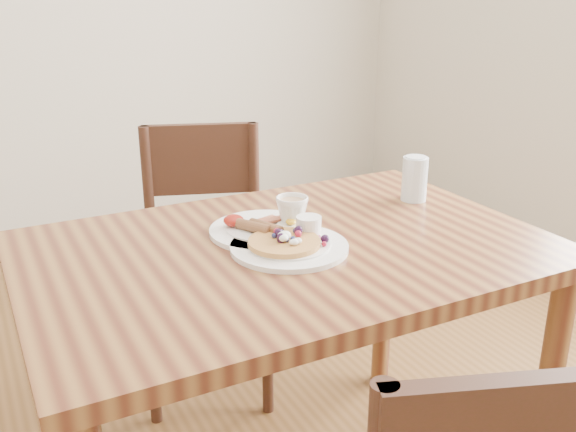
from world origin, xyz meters
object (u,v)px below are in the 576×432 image
object	(u,v)px
pancake_plate	(290,243)
chair_far	(205,247)
dining_table	(288,283)
breakfast_plate	(264,229)
water_glass	(415,179)
teacup_saucer	(292,215)

from	to	relation	value
pancake_plate	chair_far	bearing A→B (deg)	86.92
dining_table	chair_far	world-z (taller)	chair_far
pancake_plate	breakfast_plate	xyz separation A→B (m)	(-0.01, 0.12, -0.00)
water_glass	breakfast_plate	bearing A→B (deg)	-175.78
chair_far	teacup_saucer	world-z (taller)	chair_far
water_glass	chair_far	bearing A→B (deg)	129.22
dining_table	chair_far	distance (m)	0.67
pancake_plate	teacup_saucer	size ratio (longest dim) A/B	1.93
pancake_plate	water_glass	distance (m)	0.49
dining_table	water_glass	size ratio (longest dim) A/B	9.82
teacup_saucer	chair_far	bearing A→B (deg)	92.71
pancake_plate	water_glass	world-z (taller)	water_glass
chair_far	teacup_saucer	distance (m)	0.64
pancake_plate	breakfast_plate	world-z (taller)	pancake_plate
dining_table	breakfast_plate	xyz separation A→B (m)	(-0.02, 0.09, 0.11)
dining_table	breakfast_plate	size ratio (longest dim) A/B	4.44
chair_far	breakfast_plate	xyz separation A→B (m)	(-0.05, -0.56, 0.27)
chair_far	teacup_saucer	bearing A→B (deg)	111.96
teacup_saucer	water_glass	world-z (taller)	water_glass
chair_far	water_glass	world-z (taller)	chair_far
teacup_saucer	water_glass	bearing A→B (deg)	5.60
pancake_plate	teacup_saucer	bearing A→B (deg)	60.36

